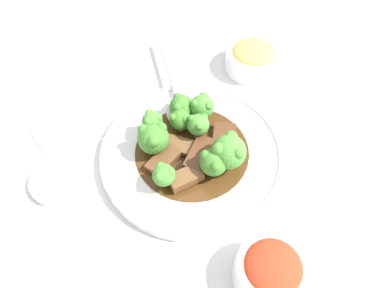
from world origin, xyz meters
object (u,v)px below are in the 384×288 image
at_px(broccoli_floret_0, 153,138).
at_px(broccoli_floret_1, 180,119).
at_px(main_plate, 192,153).
at_px(broccoli_floret_3, 214,162).
at_px(beef_strip_2, 185,178).
at_px(beef_strip_3, 200,154).
at_px(broccoli_floret_7, 229,151).
at_px(broccoli_floret_5, 164,175).
at_px(beef_strip_0, 224,140).
at_px(serving_spoon, 179,106).
at_px(side_bowl_kimchi, 271,270).
at_px(broccoli_floret_8, 182,107).
at_px(side_bowl_appetizer, 253,57).
at_px(beef_strip_1, 164,160).
at_px(beef_strip_4, 179,145).
at_px(sauce_dish, 56,181).
at_px(broccoli_floret_4, 202,106).
at_px(broccoli_floret_6, 198,125).
at_px(broccoli_floret_2, 152,121).

height_order(broccoli_floret_0, broccoli_floret_1, broccoli_floret_0).
bearing_deg(main_plate, broccoli_floret_3, -90.57).
relative_size(beef_strip_2, beef_strip_3, 0.78).
bearing_deg(broccoli_floret_0, broccoli_floret_1, 6.92).
relative_size(broccoli_floret_3, broccoli_floret_7, 0.79).
bearing_deg(broccoli_floret_7, broccoli_floret_5, 161.49).
height_order(beef_strip_0, serving_spoon, serving_spoon).
relative_size(beef_strip_2, side_bowl_kimchi, 0.58).
bearing_deg(beef_strip_2, broccoli_floret_3, -18.10).
distance_m(broccoli_floret_7, broccoli_floret_8, 0.12).
height_order(beef_strip_3, broccoli_floret_0, broccoli_floret_0).
distance_m(beef_strip_0, serving_spoon, 0.10).
bearing_deg(main_plate, side_bowl_kimchi, -100.37).
distance_m(broccoli_floret_1, side_bowl_appetizer, 0.21).
bearing_deg(beef_strip_1, side_bowl_kimchi, -87.60).
xyz_separation_m(broccoli_floret_1, broccoli_floret_3, (-0.01, -0.10, 0.00)).
xyz_separation_m(beef_strip_3, broccoli_floret_3, (-0.00, -0.03, 0.02)).
bearing_deg(broccoli_floret_7, beef_strip_4, 118.32).
bearing_deg(beef_strip_1, broccoli_floret_8, 35.14).
bearing_deg(beef_strip_1, broccoli_floret_5, -122.77).
height_order(beef_strip_0, beef_strip_2, beef_strip_2).
bearing_deg(broccoli_floret_1, broccoli_floret_5, -139.49).
distance_m(beef_strip_0, sauce_dish, 0.26).
bearing_deg(broccoli_floret_4, broccoli_floret_8, 136.26).
xyz_separation_m(broccoli_floret_0, broccoli_floret_6, (0.07, -0.02, 0.00)).
relative_size(beef_strip_4, broccoli_floret_0, 1.29).
xyz_separation_m(beef_strip_3, broccoli_floret_7, (0.02, -0.04, 0.03)).
bearing_deg(main_plate, broccoli_floret_4, 37.66).
bearing_deg(broccoli_floret_5, beef_strip_1, 57.23).
distance_m(serving_spoon, side_bowl_appetizer, 0.18).
xyz_separation_m(broccoli_floret_3, broccoli_floret_8, (0.03, 0.11, -0.00)).
bearing_deg(broccoli_floret_2, broccoli_floret_4, -17.61).
xyz_separation_m(broccoli_floret_3, broccoli_floret_7, (0.03, -0.00, 0.01)).
relative_size(broccoli_floret_6, side_bowl_appetizer, 0.45).
height_order(serving_spoon, sauce_dish, serving_spoon).
distance_m(beef_strip_3, broccoli_floret_5, 0.07).
relative_size(serving_spoon, side_bowl_kimchi, 2.48).
xyz_separation_m(broccoli_floret_0, broccoli_floret_1, (0.06, 0.01, -0.00)).
bearing_deg(sauce_dish, broccoli_floret_7, -33.03).
bearing_deg(beef_strip_4, beef_strip_1, -168.50).
height_order(serving_spoon, side_bowl_kimchi, side_bowl_kimchi).
relative_size(broccoli_floret_0, broccoli_floret_7, 0.83).
bearing_deg(broccoli_floret_7, beef_strip_0, 55.45).
distance_m(broccoli_floret_2, broccoli_floret_6, 0.07).
xyz_separation_m(broccoli_floret_2, broccoli_floret_7, (0.05, -0.12, 0.01)).
bearing_deg(broccoli_floret_0, sauce_dish, 161.55).
height_order(beef_strip_4, sauce_dish, beef_strip_4).
bearing_deg(side_bowl_appetizer, beef_strip_4, -161.23).
bearing_deg(side_bowl_kimchi, broccoli_floret_3, 76.57).
xyz_separation_m(main_plate, broccoli_floret_1, (0.01, 0.04, 0.03)).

